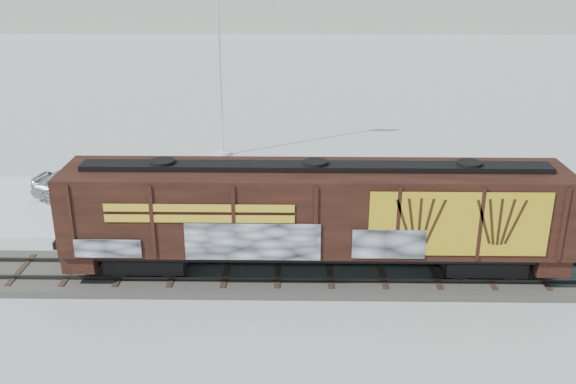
{
  "coord_description": "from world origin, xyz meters",
  "views": [
    {
      "loc": [
        2.75,
        -22.01,
        11.97
      ],
      "look_at": [
        2.34,
        3.0,
        2.44
      ],
      "focal_mm": 40.0,
      "sensor_mm": 36.0,
      "label": 1
    }
  ],
  "objects_px": {
    "hopper_railcar": "(315,212)",
    "car_dark": "(338,188)",
    "flagpole": "(223,85)",
    "car_white": "(201,205)",
    "car_silver": "(81,185)"
  },
  "relations": [
    {
      "from": "flagpole",
      "to": "car_white",
      "type": "bearing_deg",
      "value": -89.9
    },
    {
      "from": "hopper_railcar",
      "to": "flagpole",
      "type": "relative_size",
      "value": 1.57
    },
    {
      "from": "car_silver",
      "to": "car_white",
      "type": "distance_m",
      "value": 6.84
    },
    {
      "from": "car_dark",
      "to": "car_white",
      "type": "bearing_deg",
      "value": 98.69
    },
    {
      "from": "hopper_railcar",
      "to": "car_dark",
      "type": "distance_m",
      "value": 8.49
    },
    {
      "from": "hopper_railcar",
      "to": "car_dark",
      "type": "relative_size",
      "value": 3.87
    },
    {
      "from": "hopper_railcar",
      "to": "car_dark",
      "type": "bearing_deg",
      "value": 80.22
    },
    {
      "from": "flagpole",
      "to": "car_dark",
      "type": "bearing_deg",
      "value": -49.66
    },
    {
      "from": "flagpole",
      "to": "car_white",
      "type": "distance_m",
      "value": 10.88
    },
    {
      "from": "flagpole",
      "to": "car_silver",
      "type": "bearing_deg",
      "value": -129.08
    },
    {
      "from": "car_white",
      "to": "car_dark",
      "type": "bearing_deg",
      "value": -45.8
    },
    {
      "from": "hopper_railcar",
      "to": "car_dark",
      "type": "height_order",
      "value": "hopper_railcar"
    },
    {
      "from": "car_white",
      "to": "car_silver",
      "type": "bearing_deg",
      "value": 91.82
    },
    {
      "from": "hopper_railcar",
      "to": "car_dark",
      "type": "xyz_separation_m",
      "value": [
        1.4,
        8.1,
        -2.09
      ]
    },
    {
      "from": "flagpole",
      "to": "car_white",
      "type": "height_order",
      "value": "flagpole"
    }
  ]
}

